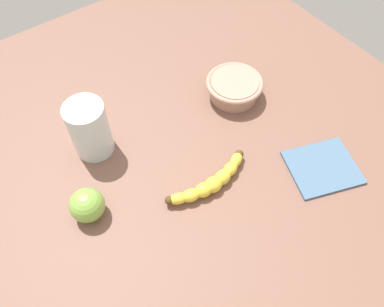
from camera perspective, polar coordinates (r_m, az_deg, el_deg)
wooden_tabletop at (r=83.99cm, az=-2.28°, el=-1.80°), size 120.00×120.00×3.00cm
banana at (r=78.25cm, az=2.79°, el=-4.19°), size 5.35×19.74×3.27cm
smoothie_glass at (r=82.77cm, az=-14.63°, el=3.23°), size 8.19×8.19×12.83cm
ceramic_bowl at (r=93.00cm, az=6.16°, el=9.62°), size 13.37×13.37×4.78cm
green_apple_fruit at (r=76.49cm, az=-15.12°, el=-7.12°), size 6.67×6.67×6.67cm
folded_napkin at (r=86.00cm, az=18.49°, el=-1.94°), size 16.00×17.16×0.60cm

